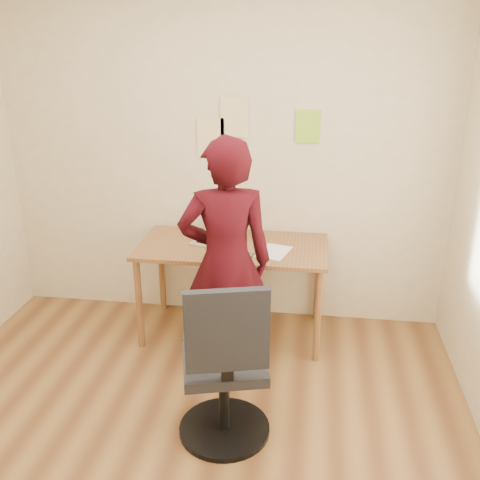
# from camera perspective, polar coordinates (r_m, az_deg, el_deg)

# --- Properties ---
(room) EXTENTS (3.58, 3.58, 2.78)m
(room) POSITION_cam_1_polar(r_m,az_deg,el_deg) (2.53, -8.61, 1.15)
(room) COLOR brown
(room) RESTS_ON ground
(desk) EXTENTS (1.40, 0.70, 0.74)m
(desk) POSITION_cam_1_polar(r_m,az_deg,el_deg) (4.01, -0.80, -1.71)
(desk) COLOR brown
(desk) RESTS_ON ground
(laptop) EXTENTS (0.43, 0.40, 0.25)m
(laptop) POSITION_cam_1_polar(r_m,az_deg,el_deg) (4.03, -2.15, 0.53)
(laptop) COLOR silver
(laptop) RESTS_ON desk
(paper_sheet) EXTENTS (0.27, 0.33, 0.00)m
(paper_sheet) POSITION_cam_1_polar(r_m,az_deg,el_deg) (3.87, 3.60, -1.24)
(paper_sheet) COLOR white
(paper_sheet) RESTS_ON desk
(phone) EXTENTS (0.07, 0.12, 0.01)m
(phone) POSITION_cam_1_polar(r_m,az_deg,el_deg) (3.76, 0.87, -1.76)
(phone) COLOR black
(phone) RESTS_ON desk
(wall_note_left) EXTENTS (0.21, 0.00, 0.30)m
(wall_note_left) POSITION_cam_1_polar(r_m,az_deg,el_deg) (4.16, -3.14, 10.85)
(wall_note_left) COLOR #E7CB8A
(wall_note_left) RESTS_ON room
(wall_note_mid) EXTENTS (0.21, 0.00, 0.30)m
(wall_note_mid) POSITION_cam_1_polar(r_m,az_deg,el_deg) (4.10, -0.62, 12.97)
(wall_note_mid) COLOR #E7CB8A
(wall_note_mid) RESTS_ON room
(wall_note_right) EXTENTS (0.18, 0.00, 0.24)m
(wall_note_right) POSITION_cam_1_polar(r_m,az_deg,el_deg) (4.06, 7.25, 11.91)
(wall_note_right) COLOR #94C82D
(wall_note_right) RESTS_ON room
(office_chair) EXTENTS (0.56, 0.57, 1.03)m
(office_chair) POSITION_cam_1_polar(r_m,az_deg,el_deg) (3.05, -1.63, -14.13)
(office_chair) COLOR black
(office_chair) RESTS_ON ground
(person) EXTENTS (0.68, 0.53, 1.66)m
(person) POSITION_cam_1_polar(r_m,az_deg,el_deg) (3.44, -1.51, -2.49)
(person) COLOR #33060C
(person) RESTS_ON ground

